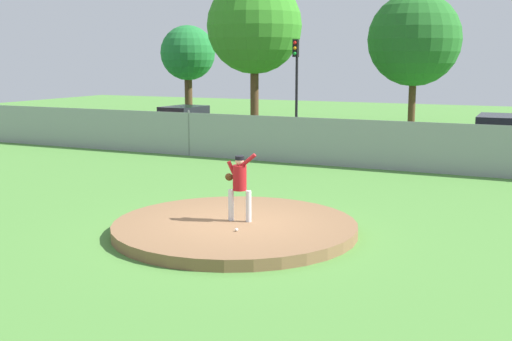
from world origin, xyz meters
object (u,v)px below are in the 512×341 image
pitcher_youth (239,181)px  parked_car_charcoal (498,138)px  baseball (236,230)px  traffic_cone_orange (240,135)px  traffic_light_near (296,71)px  parked_car_red (184,124)px

pitcher_youth → parked_car_charcoal: (4.56, 14.67, -0.37)m
baseball → parked_car_charcoal: (4.22, 15.52, 0.54)m
pitcher_youth → traffic_cone_orange: (-7.55, 15.34, -0.94)m
pitcher_youth → traffic_light_near: traffic_light_near is taller
baseball → parked_car_charcoal: bearing=74.8°
parked_car_red → traffic_light_near: size_ratio=0.84×
pitcher_youth → baseball: pitcher_youth is taller
traffic_cone_orange → traffic_light_near: (1.83, 2.97, 3.15)m
baseball → traffic_light_near: traffic_light_near is taller
pitcher_youth → parked_car_charcoal: 15.37m
traffic_cone_orange → traffic_light_near: bearing=58.5°
baseball → parked_car_charcoal: 16.09m
baseball → parked_car_red: 18.36m
pitcher_youth → traffic_cone_orange: pitcher_youth is taller
baseball → pitcher_youth: bearing=112.1°
parked_car_charcoal → traffic_cone_orange: (-12.11, 0.67, -0.57)m
parked_car_red → traffic_light_near: (4.37, 4.07, 2.61)m
traffic_cone_orange → baseball: bearing=-64.0°
baseball → parked_car_red: (-10.44, 15.10, 0.51)m
baseball → parked_car_red: bearing=124.7°
parked_car_red → traffic_cone_orange: bearing=23.2°
traffic_light_near → parked_car_red: bearing=-137.1°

